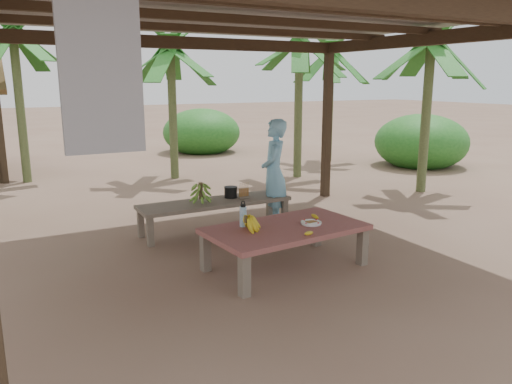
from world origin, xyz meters
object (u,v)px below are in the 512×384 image
plate (311,223)px  woman (274,172)px  ripe_banana_bunch (246,223)px  water_flask (243,216)px  work_table (285,232)px  cooking_pot (231,192)px  bench (215,205)px

plate → woman: 1.81m
ripe_banana_bunch → woman: 2.04m
woman → water_flask: bearing=-7.4°
work_table → plate: 0.32m
ripe_banana_bunch → water_flask: (0.04, 0.16, 0.04)m
woman → plate: bearing=17.4°
work_table → cooking_pot: (0.15, 1.80, 0.09)m
work_table → woman: 1.87m
water_flask → cooking_pot: 1.67m
ripe_banana_bunch → plate: (0.78, -0.14, -0.07)m
work_table → woman: bearing=59.0°
work_table → water_flask: size_ratio=6.22×
bench → woman: 1.02m
work_table → cooking_pot: bearing=80.0°
ripe_banana_bunch → cooking_pot: (0.62, 1.72, -0.06)m
ripe_banana_bunch → plate: ripe_banana_bunch is taller
ripe_banana_bunch → cooking_pot: ripe_banana_bunch is taller
bench → plate: 1.84m
ripe_banana_bunch → water_flask: size_ratio=0.99×
ripe_banana_bunch → plate: bearing=-10.4°
plate → bench: bearing=103.9°
bench → woman: (0.94, -0.06, 0.40)m
water_flask → woman: 1.89m
cooking_pot → ripe_banana_bunch: bearing=-109.9°
ripe_banana_bunch → plate: 0.80m
ripe_banana_bunch → cooking_pot: 1.83m
plate → cooking_pot: cooking_pot is taller
plate → cooking_pot: 1.87m
plate → cooking_pot: (-0.16, 1.87, 0.01)m
bench → plate: size_ratio=9.15×
work_table → ripe_banana_bunch: (-0.47, 0.07, 0.16)m
cooking_pot → woman: woman is taller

